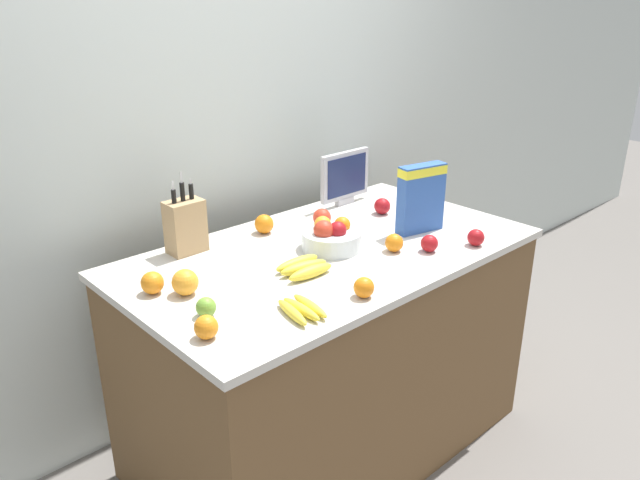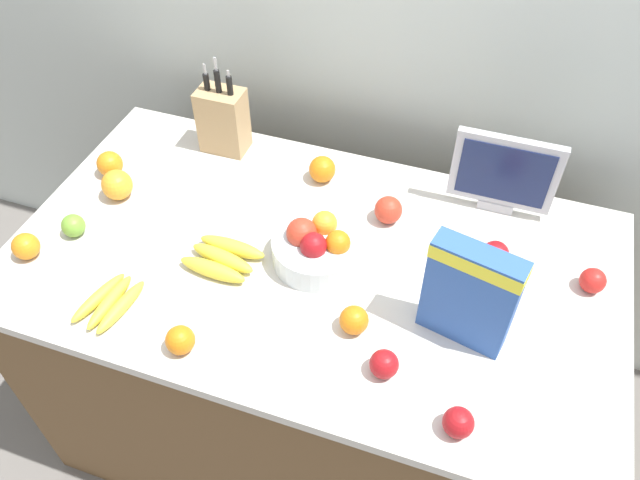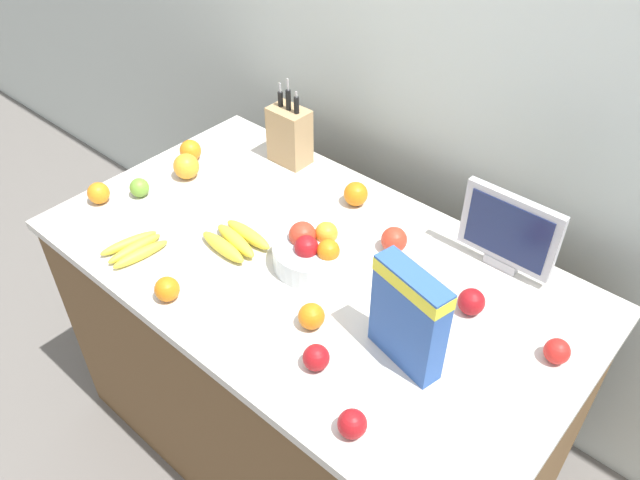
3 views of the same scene
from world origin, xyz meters
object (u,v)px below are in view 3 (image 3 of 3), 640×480
apple_rear (139,188)px  apple_front (557,351)px  apple_leftmost (394,240)px  orange_front_left (186,166)px  apple_middle (316,358)px  orange_by_cereal (356,194)px  small_monitor (509,231)px  orange_near_bowl (98,193)px  cereal_box (409,314)px  fruit_bowl (312,251)px  banana_bunch_left (236,241)px  apple_by_knife_block (471,302)px  knife_block (290,135)px  orange_back_center (190,150)px  orange_front_right (311,316)px  orange_mid_left (167,289)px  banana_bunch_right (135,249)px  apple_near_bananas (352,424)px

apple_rear → apple_front: bearing=10.9°
apple_leftmost → orange_front_left: (-0.77, -0.16, 0.01)m
apple_middle → orange_by_cereal: orange_by_cereal is taller
small_monitor → orange_near_bowl: (-1.15, -0.59, -0.10)m
apple_leftmost → cereal_box: bearing=-50.3°
fruit_bowl → apple_rear: size_ratio=3.68×
apple_rear → cereal_box: bearing=0.9°
banana_bunch_left → small_monitor: bearing=34.5°
apple_rear → apple_by_knife_block: apple_by_knife_block is taller
knife_block → orange_back_center: knife_block is taller
small_monitor → orange_front_left: bearing=-163.8°
orange_front_right → orange_mid_left: bearing=-153.0°
orange_front_right → cereal_box: bearing=16.7°
small_monitor → banana_bunch_right: size_ratio=1.51×
orange_front_left → orange_front_right: bearing=-16.3°
apple_leftmost → apple_near_bananas: apple_leftmost is taller
orange_back_center → orange_front_left: (0.08, -0.08, 0.01)m
cereal_box → orange_front_right: bearing=-150.8°
apple_middle → cereal_box: bearing=49.0°
orange_back_center → orange_mid_left: orange_back_center is taller
apple_rear → orange_front_right: 0.82m
apple_rear → orange_mid_left: bearing=-27.9°
orange_near_bowl → orange_back_center: bearing=85.8°
apple_by_knife_block → apple_front: bearing=-1.1°
banana_bunch_left → apple_rear: bearing=-175.7°
apple_by_knife_block → apple_leftmost: apple_leftmost is taller
banana_bunch_left → apple_by_knife_block: size_ratio=2.79×
small_monitor → apple_leftmost: (-0.28, -0.14, -0.09)m
apple_middle → apple_front: bearing=43.3°
apple_front → orange_by_cereal: bearing=167.1°
banana_bunch_right → orange_by_cereal: orange_by_cereal is taller
apple_by_knife_block → orange_back_center: orange_back_center is taller
apple_rear → apple_middle: apple_middle is taller
apple_near_bananas → apple_middle: bearing=154.8°
orange_by_cereal → apple_middle: bearing=-59.3°
orange_mid_left → knife_block: bearing=107.2°
small_monitor → orange_back_center: (-1.13, -0.22, -0.10)m
fruit_bowl → banana_bunch_left: 0.25m
orange_near_bowl → orange_front_right: orange_near_bowl is taller
banana_bunch_left → apple_middle: (0.49, -0.18, 0.01)m
fruit_bowl → orange_back_center: 0.72m
apple_leftmost → orange_front_left: orange_front_left is taller
orange_by_cereal → small_monitor: bearing=4.4°
banana_bunch_left → orange_mid_left: bearing=-85.2°
cereal_box → orange_back_center: bearing=-179.6°
apple_middle → orange_front_right: 0.14m
banana_bunch_left → apple_front: size_ratio=3.14×
fruit_bowl → apple_leftmost: bearing=56.0°
apple_front → orange_mid_left: size_ratio=0.94×
banana_bunch_right → apple_front: bearing=21.7°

